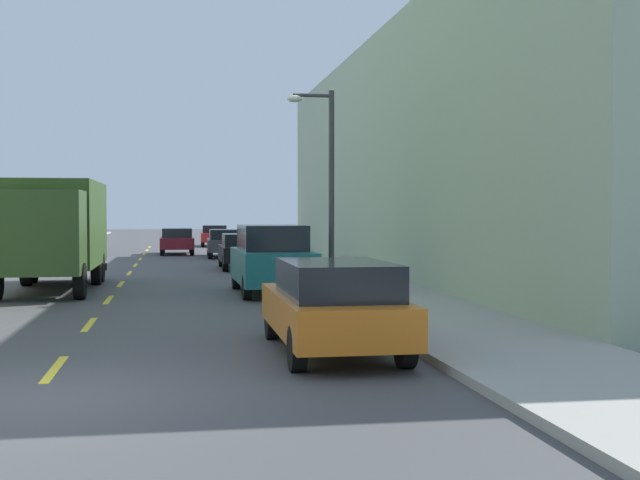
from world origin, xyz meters
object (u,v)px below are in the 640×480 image
(parked_sedan_red, at_px, (214,235))
(parked_pickup_navy, at_px, (66,238))
(delivery_box_truck, at_px, (55,227))
(parked_sedan_black, at_px, (243,250))
(parked_sedan_charcoal, at_px, (225,243))
(parked_wagon_silver, at_px, (91,233))
(parked_wagon_orange, at_px, (333,304))
(street_lamp, at_px, (325,171))
(parked_suv_teal, at_px, (272,259))
(moving_burgundy_sedan, at_px, (177,241))

(parked_sedan_red, bearing_deg, parked_pickup_navy, -137.96)
(delivery_box_truck, xyz_separation_m, parked_sedan_black, (6.22, 8.28, -1.11))
(parked_sedan_black, height_order, parked_sedan_charcoal, same)
(parked_wagon_silver, distance_m, parked_wagon_orange, 52.41)
(delivery_box_truck, distance_m, parked_sedan_black, 10.41)
(street_lamp, xyz_separation_m, parked_sedan_red, (-1.60, 34.66, -2.70))
(parked_suv_teal, bearing_deg, delivery_box_truck, 158.64)
(street_lamp, height_order, delivery_box_truck, street_lamp)
(parked_sedan_black, distance_m, moving_burgundy_sedan, 13.22)
(parked_sedan_black, distance_m, parked_wagon_silver, 31.93)
(parked_suv_teal, distance_m, parked_wagon_silver, 42.31)
(parked_wagon_orange, height_order, moving_burgundy_sedan, parked_wagon_orange)
(parked_suv_teal, distance_m, moving_burgundy_sedan, 23.80)
(parked_wagon_silver, height_order, parked_wagon_orange, same)
(parked_sedan_charcoal, distance_m, moving_burgundy_sedan, 4.48)
(parked_suv_teal, bearing_deg, parked_sedan_red, 90.14)
(parked_sedan_charcoal, bearing_deg, parked_pickup_navy, 141.85)
(street_lamp, bearing_deg, parked_wagon_orange, -99.24)
(parked_pickup_navy, distance_m, parked_sedan_red, 11.82)
(street_lamp, height_order, parked_wagon_orange, street_lamp)
(street_lamp, relative_size, parked_pickup_navy, 1.05)
(parked_sedan_red, xyz_separation_m, parked_sedan_charcoal, (-0.09, -14.74, 0.00))
(parked_sedan_charcoal, height_order, moving_burgundy_sedan, same)
(parked_wagon_silver, bearing_deg, parked_wagon_orange, -80.39)
(parked_pickup_navy, distance_m, moving_burgundy_sedan, 6.96)
(parked_wagon_silver, bearing_deg, parked_sedan_red, -37.39)
(street_lamp, height_order, parked_pickup_navy, street_lamp)
(parked_sedan_charcoal, bearing_deg, moving_burgundy_sedan, 122.87)
(delivery_box_truck, bearing_deg, parked_sedan_red, 79.24)
(parked_pickup_navy, height_order, moving_burgundy_sedan, parked_pickup_navy)
(parked_suv_teal, height_order, parked_wagon_silver, parked_suv_teal)
(delivery_box_truck, distance_m, parked_sedan_charcoal, 18.51)
(delivery_box_truck, xyz_separation_m, parked_sedan_charcoal, (6.03, 17.46, -1.11))
(street_lamp, height_order, parked_sedan_black, street_lamp)
(parked_sedan_red, xyz_separation_m, parked_suv_teal, (0.08, -34.63, 0.24))
(parked_sedan_red, distance_m, parked_wagon_orange, 44.94)
(delivery_box_truck, height_order, parked_suv_teal, delivery_box_truck)
(parked_pickup_navy, bearing_deg, parked_wagon_orange, -76.77)
(street_lamp, xyz_separation_m, parked_suv_teal, (-1.52, 0.03, -2.46))
(parked_wagon_silver, bearing_deg, parked_suv_teal, -77.85)
(street_lamp, distance_m, parked_sedan_black, 11.17)
(parked_wagon_silver, xyz_separation_m, moving_burgundy_sedan, (6.30, -17.71, -0.05))
(parked_sedan_black, relative_size, parked_suv_teal, 0.93)
(parked_pickup_navy, bearing_deg, parked_wagon_silver, 90.17)
(parked_sedan_charcoal, bearing_deg, parked_wagon_silver, 112.13)
(parked_sedan_red, bearing_deg, delivery_box_truck, -100.76)
(street_lamp, distance_m, parked_suv_teal, 2.89)
(delivery_box_truck, height_order, parked_pickup_navy, delivery_box_truck)
(parked_suv_teal, xyz_separation_m, parked_sedan_charcoal, (-0.17, 19.89, -0.24))
(parked_pickup_navy, relative_size, parked_sedan_black, 1.19)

